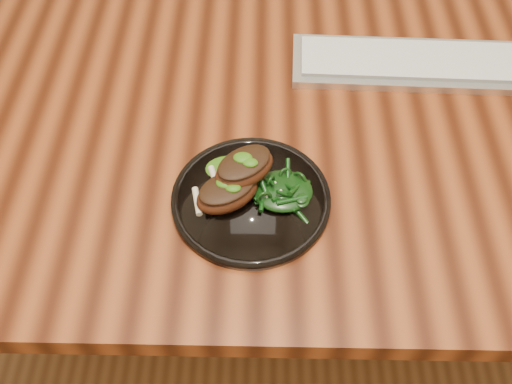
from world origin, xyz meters
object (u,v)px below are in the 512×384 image
at_px(desk, 320,156).
at_px(lamb_chop_front, 227,192).
at_px(keyboard, 415,63).
at_px(greens_heap, 283,189).
at_px(plate, 251,199).

xyz_separation_m(desk, lamb_chop_front, (-0.16, -0.18, 0.12)).
bearing_deg(keyboard, lamb_chop_front, -135.65).
bearing_deg(greens_heap, lamb_chop_front, -171.00).
bearing_deg(desk, lamb_chop_front, -131.87).
height_order(plate, lamb_chop_front, lamb_chop_front).
distance_m(desk, greens_heap, 0.21).
bearing_deg(keyboard, greens_heap, -128.67).
xyz_separation_m(greens_heap, keyboard, (0.25, 0.31, -0.02)).
bearing_deg(plate, desk, 53.80).
height_order(desk, lamb_chop_front, lamb_chop_front).
distance_m(greens_heap, keyboard, 0.40).
bearing_deg(desk, greens_heap, -114.61).
distance_m(plate, keyboard, 0.44).
height_order(desk, keyboard, keyboard).
xyz_separation_m(plate, lamb_chop_front, (-0.04, -0.01, 0.03)).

